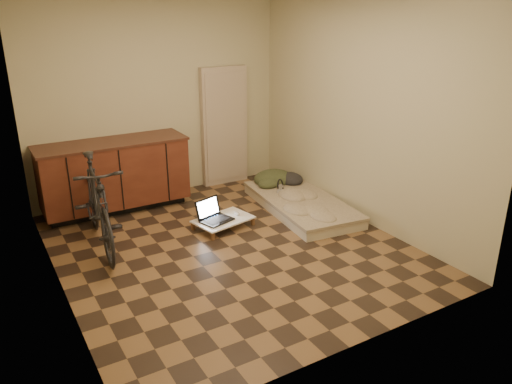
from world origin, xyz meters
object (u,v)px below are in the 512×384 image
bicycle (97,200)px  lap_desk (223,220)px  futon (301,204)px  laptop (214,216)px

bicycle → lap_desk: bicycle is taller
futon → lap_desk: futon is taller
futon → laptop: laptop is taller
bicycle → lap_desk: size_ratio=2.29×
futon → lap_desk: (-1.13, 0.01, 0.02)m
bicycle → laptop: bicycle is taller
lap_desk → futon: bearing=-12.6°
bicycle → futon: bearing=-0.2°
lap_desk → laptop: (-0.11, 0.03, 0.06)m
lap_desk → laptop: size_ratio=1.74×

